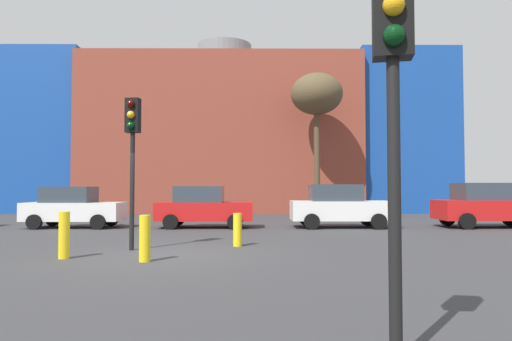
{
  "coord_description": "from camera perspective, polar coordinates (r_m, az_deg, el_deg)",
  "views": [
    {
      "loc": [
        2.21,
        -11.09,
        1.59
      ],
      "look_at": [
        2.35,
        8.91,
        2.36
      ],
      "focal_mm": 32.63,
      "sensor_mm": 36.0,
      "label": 1
    }
  ],
  "objects": [
    {
      "name": "parked_car_2",
      "position": [
        19.03,
        -6.46,
        -4.47
      ],
      "size": [
        3.87,
        1.9,
        1.68
      ],
      "color": "red",
      "rests_on": "ground_plane"
    },
    {
      "name": "bollard_yellow_0",
      "position": [
        10.47,
        -13.48,
        -8.1
      ],
      "size": [
        0.24,
        0.24,
        1.01
      ],
      "primitive_type": "cylinder",
      "color": "yellow",
      "rests_on": "ground_plane"
    },
    {
      "name": "building_backdrop",
      "position": [
        34.68,
        -3.89,
        3.91
      ],
      "size": [
        30.97,
        11.72,
        12.29
      ],
      "color": "brown",
      "rests_on": "ground_plane"
    },
    {
      "name": "bollard_yellow_2",
      "position": [
        11.48,
        -22.47,
        -7.33
      ],
      "size": [
        0.24,
        0.24,
        1.06
      ],
      "primitive_type": "cylinder",
      "color": "yellow",
      "rests_on": "ground_plane"
    },
    {
      "name": "traffic_light_island",
      "position": [
        12.49,
        -14.92,
        3.87
      ],
      "size": [
        0.39,
        0.38,
        3.94
      ],
      "rotation": [
        0.0,
        0.0,
        -1.71
      ],
      "color": "black",
      "rests_on": "ground_plane"
    },
    {
      "name": "parked_car_3",
      "position": [
        19.25,
        10.17,
        -4.31
      ],
      "size": [
        4.04,
        1.98,
        1.75
      ],
      "color": "white",
      "rests_on": "ground_plane"
    },
    {
      "name": "traffic_light_near_right",
      "position": [
        4.57,
        16.46,
        12.23
      ],
      "size": [
        0.4,
        0.39,
        3.69
      ],
      "rotation": [
        0.0,
        0.0,
        -1.77
      ],
      "color": "black",
      "rests_on": "ground_plane"
    },
    {
      "name": "bare_tree_0",
      "position": [
        27.1,
        7.45,
        9.03
      ],
      "size": [
        2.96,
        2.96,
        8.17
      ],
      "color": "brown",
      "rests_on": "ground_plane"
    },
    {
      "name": "bollard_yellow_1",
      "position": [
        12.89,
        -2.28,
        -7.26
      ],
      "size": [
        0.24,
        0.24,
        0.91
      ],
      "primitive_type": "cylinder",
      "color": "yellow",
      "rests_on": "ground_plane"
    },
    {
      "name": "parked_car_1",
      "position": [
        20.28,
        -21.51,
        -4.22
      ],
      "size": [
        3.83,
        1.88,
        1.66
      ],
      "color": "white",
      "rests_on": "ground_plane"
    },
    {
      "name": "parked_car_4",
      "position": [
        21.21,
        26.53,
        -3.84
      ],
      "size": [
        4.18,
        2.05,
        1.81
      ],
      "color": "red",
      "rests_on": "ground_plane"
    },
    {
      "name": "ground_plane",
      "position": [
        11.42,
        -11.74,
        -10.16
      ],
      "size": [
        200.0,
        200.0,
        0.0
      ],
      "primitive_type": "plane",
      "color": "#38383A"
    }
  ]
}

